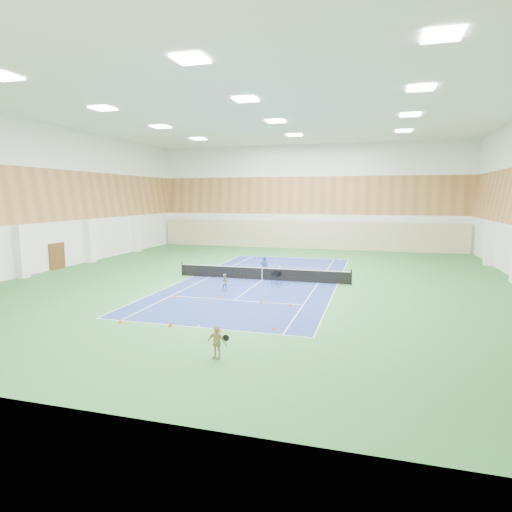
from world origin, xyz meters
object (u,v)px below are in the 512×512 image
Objects in this scene: tennis_net at (262,273)px; coach at (264,267)px; child_apron at (216,342)px; child_court at (225,282)px; ball_cart at (276,278)px.

tennis_net is 7.57× the size of coach.
child_apron reaches higher than tennis_net.
child_court is 3.88m from ball_cart.
tennis_net is 11.65× the size of child_court.
coach reaches higher than tennis_net.
coach is 4.88m from child_court.
child_apron is (2.25, -15.81, -0.21)m from coach.
tennis_net reaches higher than ball_cart.
child_apron is at bearing 88.98° from coach.
tennis_net is 15.38m from child_apron.
coach is 1.54× the size of child_court.
child_court is 11.75m from child_apron.
ball_cart is at bearing 115.83° from coach.
ball_cart is at bearing -44.65° from tennis_net.
child_court is 1.16× the size of ball_cart.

